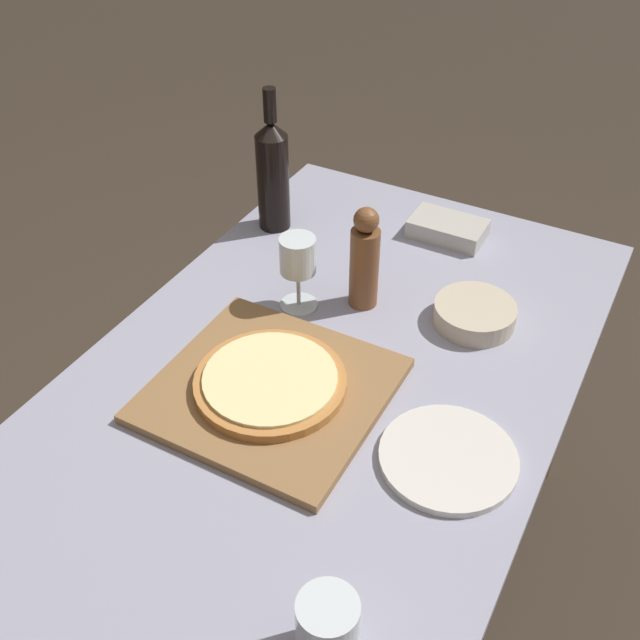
{
  "coord_description": "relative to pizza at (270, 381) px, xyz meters",
  "views": [
    {
      "loc": [
        0.46,
        -0.84,
        1.67
      ],
      "look_at": [
        -0.04,
        0.08,
        0.8
      ],
      "focal_mm": 42.0,
      "sensor_mm": 36.0,
      "label": 1
    }
  ],
  "objects": [
    {
      "name": "ground_plane",
      "position": [
        0.06,
        0.07,
        -0.77
      ],
      "size": [
        12.0,
        12.0,
        0.0
      ],
      "primitive_type": "plane",
      "color": "#382D23"
    },
    {
      "name": "dining_table",
      "position": [
        0.06,
        0.07,
        -0.13
      ],
      "size": [
        0.83,
        1.4,
        0.74
      ],
      "color": "#9393A8",
      "rests_on": "ground_plane"
    },
    {
      "name": "cutting_board",
      "position": [
        -0.0,
        0.0,
        -0.02
      ],
      "size": [
        0.38,
        0.37,
        0.02
      ],
      "color": "olive",
      "rests_on": "dining_table"
    },
    {
      "name": "pizza",
      "position": [
        0.0,
        0.0,
        0.0
      ],
      "size": [
        0.26,
        0.26,
        0.02
      ],
      "color": "#BC7A3D",
      "rests_on": "cutting_board"
    },
    {
      "name": "wine_bottle",
      "position": [
        -0.28,
        0.47,
        0.1
      ],
      "size": [
        0.07,
        0.07,
        0.33
      ],
      "color": "black",
      "rests_on": "dining_table"
    },
    {
      "name": "pepper_mill",
      "position": [
        0.03,
        0.31,
        0.07
      ],
      "size": [
        0.06,
        0.06,
        0.22
      ],
      "color": "brown",
      "rests_on": "dining_table"
    },
    {
      "name": "wine_glass",
      "position": [
        -0.08,
        0.24,
        0.08
      ],
      "size": [
        0.08,
        0.08,
        0.16
      ],
      "color": "silver",
      "rests_on": "dining_table"
    },
    {
      "name": "small_bowl",
      "position": [
        0.24,
        0.35,
        -0.01
      ],
      "size": [
        0.16,
        0.16,
        0.04
      ],
      "color": "beige",
      "rests_on": "dining_table"
    },
    {
      "name": "drinking_tumbler",
      "position": [
        0.3,
        -0.36,
        0.02
      ],
      "size": [
        0.08,
        0.08,
        0.11
      ],
      "color": "silver",
      "rests_on": "dining_table"
    },
    {
      "name": "dinner_plate",
      "position": [
        0.33,
        0.01,
        -0.02
      ],
      "size": [
        0.22,
        0.22,
        0.01
      ],
      "color": "silver",
      "rests_on": "dining_table"
    },
    {
      "name": "food_container",
      "position": [
        0.09,
        0.62,
        -0.01
      ],
      "size": [
        0.17,
        0.1,
        0.04
      ],
      "color": "#BCB7AD",
      "rests_on": "dining_table"
    }
  ]
}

